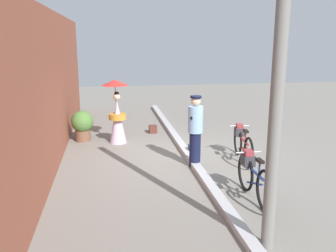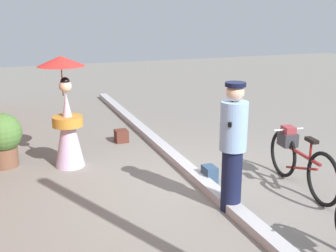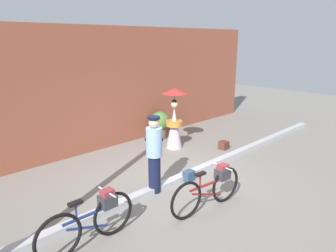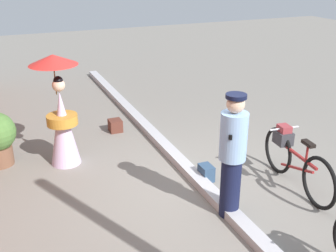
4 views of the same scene
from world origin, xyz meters
name	(u,v)px [view 3 (image 3 of 4)]	position (x,y,z in m)	size (l,w,h in m)	color
ground_plane	(174,183)	(0.00, 0.00, 0.00)	(30.00, 30.00, 0.00)	gray
building_wall	(92,90)	(0.00, 3.33, 1.78)	(14.00, 0.40, 3.56)	brown
sidewalk_curb	(174,180)	(0.00, 0.00, 0.06)	(14.00, 0.20, 0.12)	#B2B2B7
bicycle_near_officer	(210,187)	(-0.30, -1.27, 0.44)	(1.77, 0.48, 0.83)	black
bicycle_far_side	(91,219)	(-2.52, -0.65, 0.45)	(1.72, 0.48, 0.85)	black
person_officer	(154,153)	(-0.60, -0.01, 0.89)	(0.34, 0.34, 1.67)	#141938
person_with_parasol	(174,119)	(1.74, 1.71, 0.88)	(0.75, 0.75, 1.81)	silver
potted_plant_by_door	(161,123)	(2.11, 2.70, 0.50)	(0.65, 0.64, 0.90)	brown
backpack_on_pavement	(189,176)	(0.32, -0.17, 0.13)	(0.25, 0.18, 0.24)	navy
backpack_spare	(224,145)	(2.70, 0.57, 0.12)	(0.25, 0.24, 0.24)	#592D23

